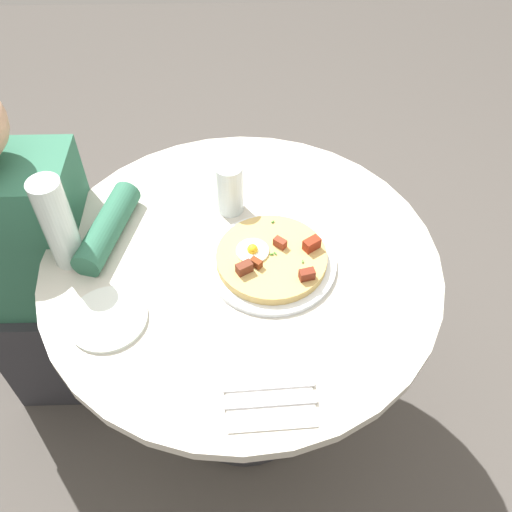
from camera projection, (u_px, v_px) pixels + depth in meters
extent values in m
plane|color=#4C4742|center=(245.00, 404.00, 1.88)|extent=(6.00, 6.00, 0.00)
cylinder|color=beige|center=(241.00, 263.00, 1.32)|extent=(0.94, 0.94, 0.03)
cylinder|color=#333338|center=(244.00, 347.00, 1.61)|extent=(0.11, 0.11, 0.73)
cylinder|color=#333338|center=(245.00, 402.00, 1.87)|extent=(0.42, 0.42, 0.02)
cube|color=#2D2D33|center=(62.00, 334.00, 1.80)|extent=(0.32, 0.28, 0.45)
cube|color=#2D664C|center=(15.00, 236.00, 1.45)|extent=(0.38, 0.22, 0.48)
cylinder|color=#2D664C|center=(108.00, 228.00, 1.34)|extent=(0.13, 0.27, 0.07)
cylinder|color=white|center=(271.00, 262.00, 1.29)|extent=(0.30, 0.30, 0.01)
cylinder|color=tan|center=(271.00, 258.00, 1.28)|extent=(0.26, 0.26, 0.02)
cylinder|color=white|center=(252.00, 251.00, 1.28)|extent=(0.08, 0.08, 0.01)
sphere|color=yellow|center=(252.00, 249.00, 1.27)|extent=(0.03, 0.03, 0.03)
cube|color=brown|center=(244.00, 268.00, 1.23)|extent=(0.04, 0.04, 0.03)
cube|color=maroon|center=(256.00, 263.00, 1.24)|extent=(0.03, 0.03, 0.02)
cube|color=maroon|center=(307.00, 274.00, 1.22)|extent=(0.04, 0.03, 0.02)
cube|color=maroon|center=(280.00, 243.00, 1.28)|extent=(0.03, 0.03, 0.02)
cube|color=maroon|center=(312.00, 245.00, 1.27)|extent=(0.04, 0.04, 0.03)
cube|color=#387F2D|center=(303.00, 261.00, 1.26)|extent=(0.00, 0.01, 0.00)
cube|color=#387F2D|center=(273.00, 222.00, 1.34)|extent=(0.01, 0.01, 0.00)
cube|color=#387F2D|center=(258.00, 265.00, 1.25)|extent=(0.01, 0.01, 0.00)
cube|color=#387F2D|center=(272.00, 254.00, 1.27)|extent=(0.01, 0.00, 0.00)
cube|color=#387F2D|center=(313.00, 276.00, 1.23)|extent=(0.01, 0.01, 0.00)
cube|color=#387F2D|center=(275.00, 253.00, 1.27)|extent=(0.01, 0.01, 0.00)
cylinder|color=silver|center=(108.00, 319.00, 1.19)|extent=(0.17, 0.17, 0.01)
cube|color=white|center=(270.00, 396.00, 1.08)|extent=(0.18, 0.15, 0.00)
cube|color=silver|center=(271.00, 403.00, 1.06)|extent=(0.18, 0.02, 0.00)
cube|color=silver|center=(269.00, 386.00, 1.09)|extent=(0.18, 0.02, 0.00)
cylinder|color=silver|center=(230.00, 189.00, 1.37)|extent=(0.07, 0.07, 0.14)
cylinder|color=silver|center=(58.00, 224.00, 1.22)|extent=(0.07, 0.07, 0.24)
cylinder|color=white|center=(226.00, 168.00, 1.48)|extent=(0.03, 0.03, 0.06)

